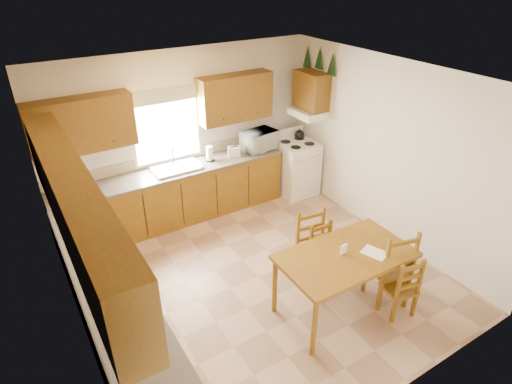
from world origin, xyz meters
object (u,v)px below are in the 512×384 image
dining_table (343,282)px  chair_far_right (316,251)px  chair_near_right (389,264)px  microwave (259,140)px  chair_far_left (326,256)px  stove (296,168)px  chair_near_left (400,284)px

dining_table → chair_far_right: 0.57m
chair_near_right → chair_far_right: (-0.59, 0.70, -0.02)m
microwave → chair_far_left: 2.62m
chair_far_right → dining_table: bearing=-86.5°
chair_far_left → chair_far_right: chair_far_right is taller
stove → chair_near_right: (-0.71, -2.88, 0.05)m
chair_near_right → dining_table: bearing=1.6°
stove → dining_table: stove is taller
microwave → chair_far_right: bearing=-113.8°
chair_near_left → dining_table: bearing=-25.0°
chair_near_right → chair_far_left: bearing=-39.9°
chair_near_right → chair_far_left: chair_near_right is taller
microwave → dining_table: size_ratio=0.35×
stove → chair_far_left: stove is taller
microwave → chair_near_right: size_ratio=0.51×
chair_near_left → chair_far_left: 0.98m
chair_near_left → chair_far_left: chair_near_left is taller
stove → chair_far_right: 2.54m
chair_near_left → chair_far_right: 1.09m
microwave → dining_table: 3.13m
dining_table → chair_far_right: (0.03, 0.56, 0.10)m
stove → chair_far_left: 2.53m
dining_table → chair_near_left: 0.68m
chair_far_left → chair_far_right: size_ratio=0.82×
stove → microwave: 0.92m
stove → dining_table: 3.05m
chair_far_left → stove: bearing=65.0°
chair_far_right → stove: bearing=66.3°
chair_near_left → chair_far_left: (-0.39, 0.90, -0.00)m
dining_table → microwave: bearing=78.2°
chair_far_right → chair_far_left: bearing=-16.2°
dining_table → chair_near_left: bearing=-34.8°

